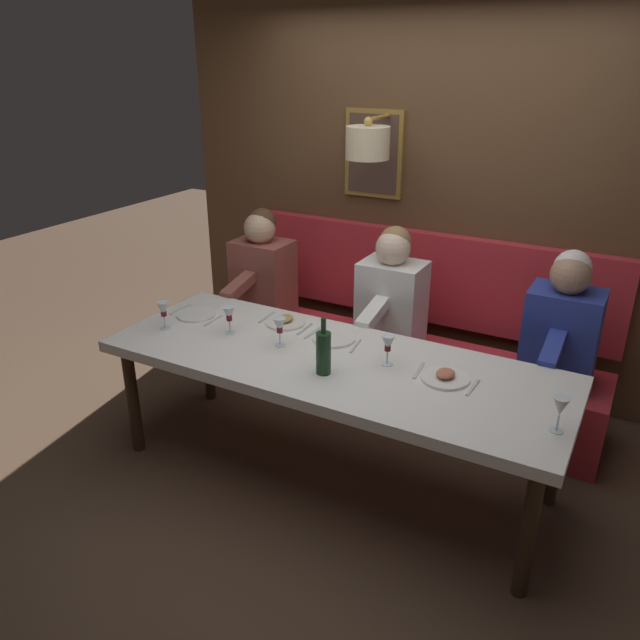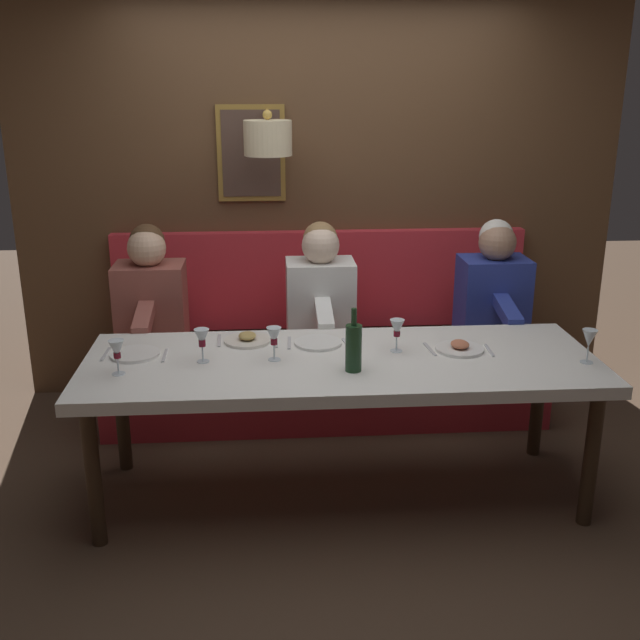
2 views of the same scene
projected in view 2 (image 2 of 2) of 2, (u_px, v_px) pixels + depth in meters
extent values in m
plane|color=#4C3828|center=(340.00, 493.00, 3.82)|extent=(12.00, 12.00, 0.00)
cube|color=silver|center=(341.00, 364.00, 3.60)|extent=(0.90, 2.47, 0.06)
cylinder|color=#352416|center=(591.00, 459.00, 3.46)|extent=(0.07, 0.07, 0.68)
cylinder|color=#352416|center=(93.00, 477.00, 3.30)|extent=(0.07, 0.07, 0.68)
cylinder|color=#352416|center=(538.00, 398.00, 4.12)|extent=(0.07, 0.07, 0.68)
cylinder|color=#352416|center=(122.00, 411.00, 3.97)|extent=(0.07, 0.07, 0.68)
cube|color=red|center=(326.00, 385.00, 4.59)|extent=(0.52, 2.67, 0.45)
cube|color=brown|center=(319.00, 173.00, 4.78)|extent=(0.10, 3.87, 2.90)
cube|color=red|center=(320.00, 279.00, 4.90)|extent=(0.10, 2.67, 0.64)
cube|color=olive|center=(251.00, 153.00, 4.64)|extent=(0.04, 0.42, 0.59)
cube|color=#4C382D|center=(251.00, 154.00, 4.63)|extent=(0.01, 0.36, 0.53)
cylinder|color=#B78E3D|center=(267.00, 112.00, 4.42)|extent=(0.35, 0.02, 0.02)
cylinder|color=beige|center=(268.00, 138.00, 4.30)|extent=(0.28, 0.28, 0.20)
sphere|color=#B78E3D|center=(267.00, 115.00, 4.26)|extent=(0.06, 0.06, 0.06)
cube|color=#283893|center=(492.00, 303.00, 4.51)|extent=(0.30, 0.40, 0.56)
sphere|color=#A37A60|center=(497.00, 243.00, 4.37)|extent=(0.22, 0.22, 0.22)
sphere|color=silver|center=(496.00, 236.00, 4.39)|extent=(0.20, 0.20, 0.20)
cube|color=#283893|center=(507.00, 311.00, 4.22)|extent=(0.33, 0.09, 0.14)
cube|color=white|center=(320.00, 307.00, 4.44)|extent=(0.30, 0.40, 0.56)
sphere|color=beige|center=(321.00, 245.00, 4.30)|extent=(0.22, 0.22, 0.22)
sphere|color=#937047|center=(320.00, 239.00, 4.32)|extent=(0.20, 0.20, 0.20)
cube|color=white|center=(324.00, 315.00, 4.15)|extent=(0.33, 0.09, 0.14)
cube|color=#934C42|center=(152.00, 311.00, 4.37)|extent=(0.30, 0.40, 0.56)
sphere|color=#D1A889|center=(147.00, 248.00, 4.23)|extent=(0.22, 0.22, 0.22)
sphere|color=#4C331E|center=(147.00, 242.00, 4.25)|extent=(0.20, 0.20, 0.20)
cube|color=#934C42|center=(144.00, 319.00, 4.08)|extent=(0.33, 0.09, 0.14)
cylinder|color=white|center=(460.00, 349.00, 3.69)|extent=(0.24, 0.24, 0.01)
ellipsoid|color=#B76647|center=(460.00, 344.00, 3.68)|extent=(0.11, 0.09, 0.04)
cube|color=silver|center=(489.00, 350.00, 3.68)|extent=(0.17, 0.02, 0.01)
cube|color=silver|center=(430.00, 349.00, 3.70)|extent=(0.18, 0.03, 0.01)
cylinder|color=white|center=(318.00, 343.00, 3.78)|extent=(0.24, 0.24, 0.01)
cube|color=silver|center=(347.00, 344.00, 3.77)|extent=(0.17, 0.04, 0.01)
cube|color=silver|center=(289.00, 343.00, 3.79)|extent=(0.18, 0.02, 0.01)
cylinder|color=silver|center=(247.00, 340.00, 3.81)|extent=(0.24, 0.24, 0.01)
ellipsoid|color=#AD8E4C|center=(247.00, 336.00, 3.80)|extent=(0.11, 0.09, 0.04)
cube|color=silver|center=(276.00, 342.00, 3.80)|extent=(0.17, 0.02, 0.01)
cube|color=silver|center=(219.00, 340.00, 3.82)|extent=(0.18, 0.02, 0.01)
cylinder|color=white|center=(135.00, 354.00, 3.62)|extent=(0.24, 0.24, 0.01)
cube|color=silver|center=(165.00, 355.00, 3.61)|extent=(0.17, 0.02, 0.01)
cube|color=silver|center=(106.00, 354.00, 3.63)|extent=(0.18, 0.02, 0.01)
cylinder|color=silver|center=(396.00, 351.00, 3.68)|extent=(0.06, 0.06, 0.00)
cylinder|color=silver|center=(397.00, 343.00, 3.67)|extent=(0.01, 0.01, 0.07)
cone|color=silver|center=(397.00, 328.00, 3.65)|extent=(0.07, 0.07, 0.08)
cylinder|color=maroon|center=(397.00, 334.00, 3.65)|extent=(0.03, 0.03, 0.03)
cylinder|color=silver|center=(119.00, 374.00, 3.39)|extent=(0.06, 0.06, 0.00)
cylinder|color=silver|center=(118.00, 366.00, 3.38)|extent=(0.01, 0.01, 0.07)
cone|color=silver|center=(117.00, 349.00, 3.36)|extent=(0.07, 0.07, 0.08)
cylinder|color=maroon|center=(117.00, 355.00, 3.37)|extent=(0.03, 0.03, 0.03)
cylinder|color=silver|center=(586.00, 362.00, 3.53)|extent=(0.06, 0.06, 0.00)
cylinder|color=silver|center=(587.00, 354.00, 3.52)|extent=(0.01, 0.01, 0.07)
cone|color=silver|center=(589.00, 338.00, 3.50)|extent=(0.07, 0.07, 0.08)
cylinder|color=silver|center=(203.00, 361.00, 3.55)|extent=(0.06, 0.06, 0.00)
cylinder|color=silver|center=(203.00, 353.00, 3.54)|extent=(0.01, 0.01, 0.07)
cone|color=silver|center=(202.00, 337.00, 3.51)|extent=(0.07, 0.07, 0.08)
cylinder|color=maroon|center=(202.00, 343.00, 3.52)|extent=(0.03, 0.03, 0.03)
cylinder|color=silver|center=(274.00, 360.00, 3.57)|extent=(0.06, 0.06, 0.00)
cylinder|color=silver|center=(274.00, 352.00, 3.55)|extent=(0.01, 0.01, 0.07)
cone|color=silver|center=(274.00, 336.00, 3.53)|extent=(0.07, 0.07, 0.08)
cylinder|color=maroon|center=(274.00, 342.00, 3.54)|extent=(0.03, 0.03, 0.03)
cylinder|color=#19381E|center=(354.00, 348.00, 3.40)|extent=(0.08, 0.08, 0.22)
cylinder|color=#19381E|center=(354.00, 317.00, 3.36)|extent=(0.03, 0.03, 0.08)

